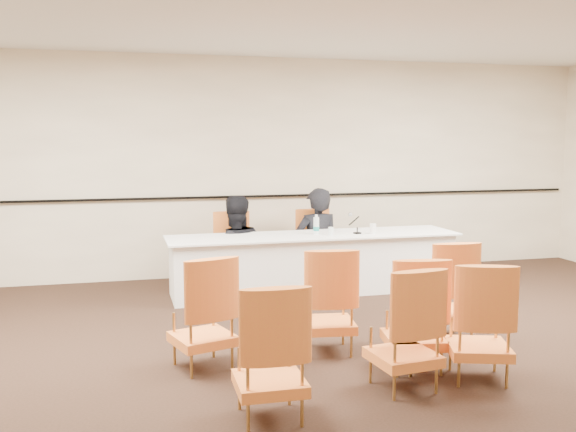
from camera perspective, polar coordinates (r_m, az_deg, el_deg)
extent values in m
plane|color=black|center=(5.37, 5.59, -13.78)|extent=(10.00, 10.00, 0.00)
cube|color=beige|center=(8.89, -3.20, 4.35)|extent=(10.00, 0.04, 3.00)
cube|color=black|center=(8.88, -3.14, 1.76)|extent=(9.80, 0.04, 0.03)
imported|color=black|center=(8.52, 2.58, -3.19)|extent=(0.65, 0.46, 1.69)
imported|color=black|center=(8.26, -4.78, -3.77)|extent=(0.82, 0.66, 1.62)
cube|color=white|center=(7.91, 4.85, -1.63)|extent=(0.34, 0.28, 0.00)
cylinder|color=white|center=(7.84, 3.83, -1.34)|extent=(0.07, 0.07, 0.10)
cylinder|color=white|center=(7.99, 7.55, -1.14)|extent=(0.09, 0.09, 0.13)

